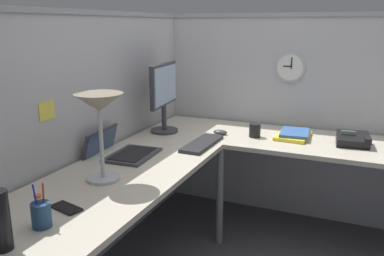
{
  "coord_description": "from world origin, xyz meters",
  "views": [
    {
      "loc": [
        -2.26,
        -0.68,
        1.5
      ],
      "look_at": [
        -0.15,
        0.24,
        0.9
      ],
      "focal_mm": 37.55,
      "sensor_mm": 36.0,
      "label": 1
    }
  ],
  "objects": [
    {
      "name": "cubicle_wall_back",
      "position": [
        -0.36,
        0.87,
        0.79
      ],
      "size": [
        2.57,
        0.12,
        1.58
      ],
      "color": "#B2B2B7",
      "rests_on": "ground"
    },
    {
      "name": "cubicle_wall_right",
      "position": [
        0.87,
        -0.27,
        0.79
      ],
      "size": [
        0.12,
        2.37,
        1.58
      ],
      "color": "#B2B2B7",
      "rests_on": "ground"
    },
    {
      "name": "desk",
      "position": [
        -0.15,
        -0.05,
        0.63
      ],
      "size": [
        2.35,
        2.15,
        0.73
      ],
      "color": "beige",
      "rests_on": "ground"
    },
    {
      "name": "monitor",
      "position": [
        0.28,
        0.64,
        1.02
      ],
      "size": [
        0.46,
        0.2,
        0.5
      ],
      "color": "#38383D",
      "rests_on": "desk"
    },
    {
      "name": "laptop",
      "position": [
        -0.31,
        0.65,
        0.75
      ],
      "size": [
        0.36,
        0.4,
        0.22
      ],
      "color": "#38383D",
      "rests_on": "desk"
    },
    {
      "name": "keyboard",
      "position": [
        0.08,
        0.26,
        0.74
      ],
      "size": [
        0.43,
        0.15,
        0.02
      ],
      "primitive_type": "cube",
      "rotation": [
        0.0,
        0.0,
        -0.02
      ],
      "color": "#232326",
      "rests_on": "desk"
    },
    {
      "name": "computer_mouse",
      "position": [
        0.37,
        0.24,
        0.75
      ],
      "size": [
        0.06,
        0.1,
        0.03
      ],
      "primitive_type": "ellipsoid",
      "color": "#38383D",
      "rests_on": "desk"
    },
    {
      "name": "desk_lamp_dome",
      "position": [
        -0.68,
        0.5,
        1.09
      ],
      "size": [
        0.24,
        0.24,
        0.44
      ],
      "color": "#B7BABF",
      "rests_on": "desk"
    },
    {
      "name": "pen_cup",
      "position": [
        -1.18,
        0.43,
        0.78
      ],
      "size": [
        0.08,
        0.08,
        0.18
      ],
      "color": "navy",
      "rests_on": "desk"
    },
    {
      "name": "cell_phone",
      "position": [
        -1.02,
        0.44,
        0.73
      ],
      "size": [
        0.1,
        0.16,
        0.01
      ],
      "primitive_type": "cube",
      "rotation": [
        0.0,
        0.0,
        -0.24
      ],
      "color": "black",
      "rests_on": "desk"
    },
    {
      "name": "thermos_flask",
      "position": [
        -1.36,
        0.43,
        0.84
      ],
      "size": [
        0.07,
        0.07,
        0.22
      ],
      "primitive_type": "cylinder",
      "color": "black",
      "rests_on": "desk"
    },
    {
      "name": "office_phone",
      "position": [
        0.46,
        -0.65,
        0.77
      ],
      "size": [
        0.21,
        0.22,
        0.11
      ],
      "color": "black",
      "rests_on": "desk"
    },
    {
      "name": "book_stack",
      "position": [
        0.5,
        -0.26,
        0.75
      ],
      "size": [
        0.3,
        0.23,
        0.04
      ],
      "color": "yellow",
      "rests_on": "desk"
    },
    {
      "name": "coffee_mug",
      "position": [
        0.4,
        -0.01,
        0.78
      ],
      "size": [
        0.08,
        0.08,
        0.1
      ],
      "primitive_type": "cylinder",
      "color": "black",
      "rests_on": "desk"
    },
    {
      "name": "wall_clock",
      "position": [
        0.82,
        -0.15,
        1.18
      ],
      "size": [
        0.04,
        0.22,
        0.22
      ],
      "color": "#B7BABF"
    },
    {
      "name": "pinned_note_leftmost",
      "position": [
        -0.69,
        0.82,
        1.06
      ],
      "size": [
        0.11,
        0.0,
        0.1
      ],
      "primitive_type": "cube",
      "color": "#EAD84C"
    }
  ]
}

